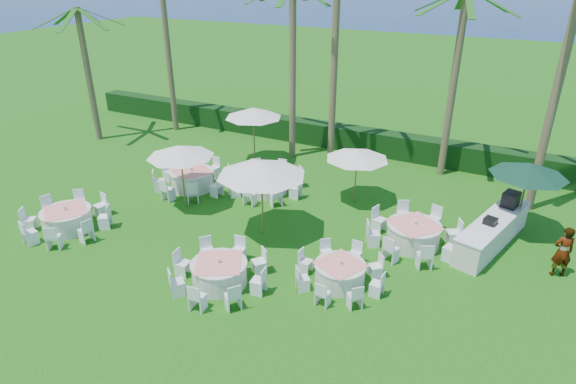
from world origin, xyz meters
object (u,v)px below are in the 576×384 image
at_px(umbrella_b, 261,169).
at_px(umbrella_green, 529,169).
at_px(umbrella_c, 253,113).
at_px(umbrella_d, 357,154).
at_px(umbrella_a, 180,151).
at_px(banquet_table_c, 340,273).
at_px(banquet_table_d, 192,179).
at_px(staff_person, 563,252).
at_px(buffet_table, 493,231).
at_px(banquet_table_e, 266,182).
at_px(banquet_table_a, 67,219).
at_px(banquet_table_b, 219,273).
at_px(banquet_table_f, 413,234).

height_order(umbrella_b, umbrella_green, umbrella_b).
relative_size(umbrella_c, umbrella_d, 1.09).
height_order(umbrella_a, umbrella_b, umbrella_b).
bearing_deg(umbrella_c, banquet_table_c, -44.79).
bearing_deg(banquet_table_c, banquet_table_d, 156.98).
bearing_deg(banquet_table_c, umbrella_green, 51.96).
height_order(banquet_table_d, staff_person, staff_person).
bearing_deg(banquet_table_d, buffet_table, 4.69).
height_order(banquet_table_e, umbrella_d, umbrella_d).
xyz_separation_m(umbrella_d, buffet_table, (5.45, -1.04, -1.52)).
bearing_deg(banquet_table_d, umbrella_green, 10.24).
bearing_deg(banquet_table_d, umbrella_a, -62.75).
bearing_deg(banquet_table_e, banquet_table_d, -159.04).
relative_size(banquet_table_e, umbrella_d, 1.27).
relative_size(banquet_table_a, banquet_table_b, 1.03).
distance_m(umbrella_b, staff_person, 9.95).
bearing_deg(staff_person, banquet_table_e, -30.04).
height_order(banquet_table_a, buffet_table, buffet_table).
height_order(banquet_table_d, buffet_table, buffet_table).
relative_size(umbrella_c, staff_person, 1.61).
distance_m(banquet_table_c, staff_person, 6.98).
height_order(banquet_table_f, umbrella_a, umbrella_a).
distance_m(umbrella_a, umbrella_green, 12.75).
relative_size(umbrella_b, umbrella_c, 1.13).
distance_m(banquet_table_a, banquet_table_c, 10.33).
bearing_deg(banquet_table_b, umbrella_c, 114.62).
relative_size(banquet_table_d, umbrella_d, 1.30).
xyz_separation_m(banquet_table_b, umbrella_c, (-4.18, 9.11, 2.14)).
distance_m(banquet_table_b, banquet_table_e, 6.72).
distance_m(umbrella_a, umbrella_b, 3.97).
bearing_deg(umbrella_a, banquet_table_c, -15.17).
relative_size(umbrella_b, umbrella_green, 1.15).
height_order(umbrella_b, umbrella_d, umbrella_b).
bearing_deg(umbrella_c, buffet_table, -14.16).
bearing_deg(umbrella_green, banquet_table_d, -169.76).
bearing_deg(umbrella_d, umbrella_a, -149.56).
xyz_separation_m(banquet_table_a, banquet_table_e, (4.95, 6.19, 0.01)).
relative_size(banquet_table_b, umbrella_d, 1.19).
height_order(banquet_table_a, banquet_table_b, banquet_table_a).
bearing_deg(banquet_table_d, umbrella_b, -22.78).
distance_m(banquet_table_f, umbrella_d, 4.13).
relative_size(banquet_table_b, staff_person, 1.75).
relative_size(umbrella_d, buffet_table, 0.56).
distance_m(banquet_table_a, banquet_table_f, 12.60).
xyz_separation_m(banquet_table_d, buffet_table, (12.22, 1.00, 0.12)).
distance_m(umbrella_b, umbrella_d, 4.54).
xyz_separation_m(banquet_table_c, umbrella_green, (4.60, 5.88, 2.14)).
bearing_deg(staff_person, umbrella_green, -83.37).
xyz_separation_m(banquet_table_b, umbrella_a, (-4.28, 3.76, 1.96)).
relative_size(banquet_table_d, banquet_table_e, 1.02).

